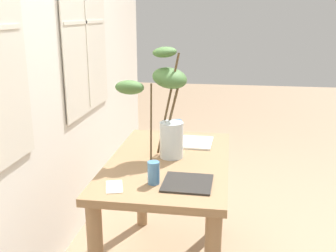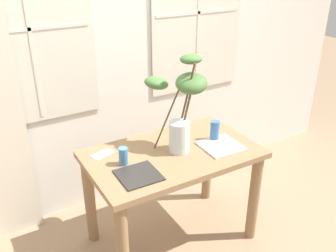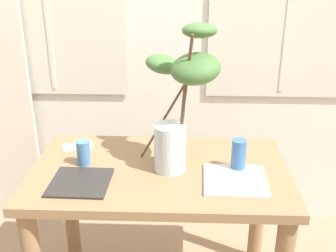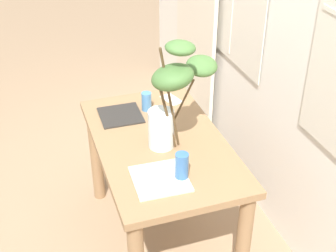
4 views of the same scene
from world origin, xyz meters
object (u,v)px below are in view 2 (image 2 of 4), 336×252
Objects in this scene: vase_with_branches at (181,103)px; drinking_glass_blue_right at (215,131)px; dining_table at (172,170)px; plate_square_right at (221,146)px; plate_square_left at (139,175)px; drinking_glass_blue_left at (123,156)px.

drinking_glass_blue_right is (0.27, -0.05, -0.26)m from vase_with_branches.
dining_table is 0.42m from drinking_glass_blue_right.
plate_square_right is at bearing -102.68° from drinking_glass_blue_right.
vase_with_branches is 0.57m from plate_square_left.
dining_table is at bearing -153.15° from vase_with_branches.
dining_table is 0.39m from plate_square_left.
drinking_glass_blue_right is at bearing 11.78° from plate_square_left.
dining_table is 1.79× the size of vase_with_branches.
plate_square_left is 0.67m from plate_square_right.
vase_with_branches reaches higher than plate_square_left.
vase_with_branches is 0.37m from drinking_glass_blue_right.
plate_square_left is at bearing -155.48° from vase_with_branches.
drinking_glass_blue_right is 0.59× the size of plate_square_left.
plate_square_left is (0.02, -0.17, -0.05)m from drinking_glass_blue_left.
drinking_glass_blue_right is (0.71, -0.03, 0.02)m from drinking_glass_blue_left.
drinking_glass_blue_right is at bearing -10.49° from vase_with_branches.
plate_square_right is (0.69, -0.13, -0.05)m from drinking_glass_blue_left.
dining_table is 4.36× the size of plate_square_right.
drinking_glass_blue_left is (-0.44, -0.02, -0.27)m from vase_with_branches.
vase_with_branches is at bearing 24.52° from plate_square_left.
plate_square_right is at bearing -31.91° from vase_with_branches.
plate_square_left is at bearing -176.42° from plate_square_right.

